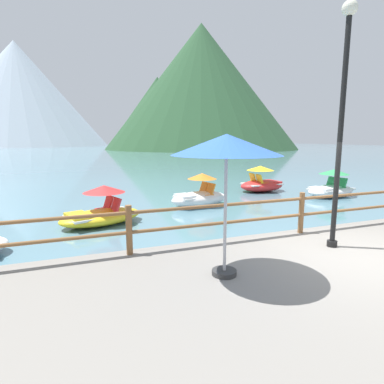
# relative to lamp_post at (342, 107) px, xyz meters

# --- Properties ---
(ground_plane) EXTENTS (200.00, 200.00, 0.00)m
(ground_plane) POSITION_rel_lamp_post_xyz_m (0.04, 39.46, -3.16)
(ground_plane) COLOR slate
(dock_railing) EXTENTS (23.92, 0.12, 0.95)m
(dock_railing) POSITION_rel_lamp_post_xyz_m (0.04, 1.01, -2.18)
(dock_railing) COLOR brown
(dock_railing) RESTS_ON promenade_dock
(lamp_post) EXTENTS (0.28, 0.28, 4.63)m
(lamp_post) POSITION_rel_lamp_post_xyz_m (0.00, 0.00, 0.00)
(lamp_post) COLOR black
(lamp_post) RESTS_ON promenade_dock
(beach_umbrella) EXTENTS (1.70, 1.70, 2.24)m
(beach_umbrella) POSITION_rel_lamp_post_xyz_m (-2.66, -0.45, -0.71)
(beach_umbrella) COLOR #B2B2B7
(beach_umbrella) RESTS_ON promenade_dock
(pedal_boat_0) EXTENTS (2.53, 1.58, 1.26)m
(pedal_boat_0) POSITION_rel_lamp_post_xyz_m (-0.34, 6.32, -2.75)
(pedal_boat_0) COLOR white
(pedal_boat_0) RESTS_ON ground
(pedal_boat_1) EXTENTS (2.77, 1.78, 1.21)m
(pedal_boat_1) POSITION_rel_lamp_post_xyz_m (5.98, 6.18, -2.77)
(pedal_boat_1) COLOR white
(pedal_boat_1) RESTS_ON ground
(pedal_boat_3) EXTENTS (2.33, 1.52, 1.26)m
(pedal_boat_3) POSITION_rel_lamp_post_xyz_m (3.79, 8.42, -2.73)
(pedal_boat_3) COLOR red
(pedal_boat_3) RESTS_ON ground
(pedal_boat_5) EXTENTS (2.79, 2.04, 1.18)m
(pedal_boat_5) POSITION_rel_lamp_post_xyz_m (-4.10, 4.93, -2.78)
(pedal_boat_5) COLOR yellow
(pedal_boat_5) RESTS_ON ground
(cliff_headland) EXTENTS (46.42, 46.42, 29.26)m
(cliff_headland) POSITION_rel_lamp_post_xyz_m (24.23, 70.27, 10.57)
(cliff_headland) COLOR #284C2D
(cliff_headland) RESTS_ON ground
(distant_peak) EXTENTS (56.47, 56.47, 33.77)m
(distant_peak) POSITION_rel_lamp_post_xyz_m (-19.94, 117.95, 13.73)
(distant_peak) COLOR #9EADBC
(distant_peak) RESTS_ON ground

